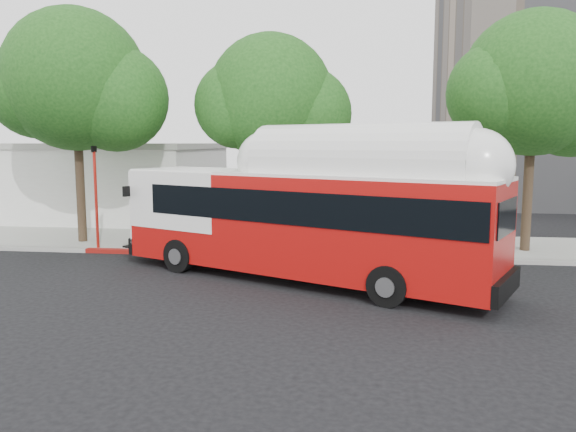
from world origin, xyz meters
name	(u,v)px	position (x,y,z in m)	size (l,w,h in m)	color
ground	(272,283)	(0.00, 0.00, 0.00)	(120.00, 120.00, 0.00)	black
sidewalk	(296,243)	(0.00, 6.50, 0.07)	(60.00, 5.00, 0.15)	gray
curb_strip	(288,256)	(0.00, 3.90, 0.07)	(60.00, 0.30, 0.15)	gray
red_curb_segment	(211,253)	(-3.00, 3.90, 0.08)	(10.00, 0.32, 0.16)	maroon
street_tree_left	(87,86)	(-8.53, 5.56, 6.60)	(6.67, 5.80, 9.74)	#2D2116
street_tree_mid	(281,102)	(-0.59, 6.06, 5.91)	(5.75, 5.00, 8.62)	#2D2116
street_tree_right	(545,90)	(9.44, 5.86, 6.26)	(6.21, 5.40, 9.18)	#2D2116
low_commercial_bldg	(72,180)	(-14.00, 14.00, 2.15)	(16.20, 10.20, 4.25)	silver
transit_bus	(302,223)	(0.88, 0.46, 1.81)	(12.83, 7.56, 3.88)	#A50D0B
signal_pole	(96,198)	(-7.67, 4.18, 2.13)	(0.12, 0.39, 4.16)	#A51911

